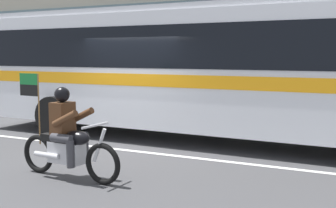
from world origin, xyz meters
name	(u,v)px	position (x,y,z in m)	size (l,w,h in m)	color
ground_plane	(131,144)	(0.00, 0.00, 0.00)	(60.00, 60.00, 0.00)	#3D3D3F
sidewalk_curb	(208,114)	(0.00, 5.10, 0.07)	(28.00, 3.80, 0.15)	gray
lane_center_stripe	(118,149)	(0.00, -0.60, 0.00)	(26.60, 0.14, 0.01)	silver
transit_bus	(214,64)	(1.60, 1.19, 1.88)	(12.76, 2.87, 3.22)	silver
motorcycle_with_rider	(67,140)	(0.47, -2.88, 0.67)	(2.19, 0.64, 1.78)	black
fire_hydrant	(76,98)	(-4.90, 4.17, 0.52)	(0.22, 0.30, 0.75)	#4C8C3F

